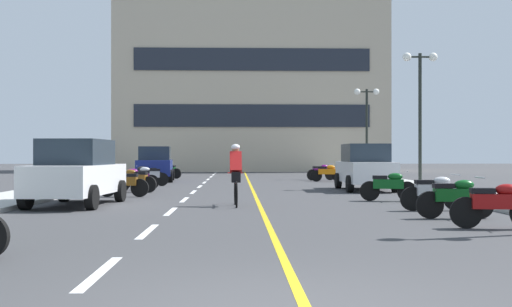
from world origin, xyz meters
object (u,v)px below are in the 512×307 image
(street_lamp_far, at_px, (367,112))
(motorcycle_2, at_px, (455,197))
(parked_car_near, at_px, (77,172))
(motorcycle_10, at_px, (327,172))
(motorcycle_8, at_px, (149,176))
(parked_car_far, at_px, (155,164))
(cyclist_rider, at_px, (236,173))
(motorcycle_7, at_px, (137,178))
(street_lamp_mid, at_px, (420,89))
(motorcycle_9, at_px, (146,174))
(motorcycle_5, at_px, (123,183))
(motorcycle_3, at_px, (434,192))
(motorcycle_11, at_px, (321,172))
(motorcycle_4, at_px, (389,185))
(motorcycle_6, at_px, (135,180))
(parked_car_mid, at_px, (365,167))
(motorcycle_1, at_px, (497,204))
(motorcycle_12, at_px, (168,170))

(street_lamp_far, distance_m, motorcycle_2, 22.72)
(parked_car_near, height_order, motorcycle_2, parked_car_near)
(motorcycle_10, bearing_deg, motorcycle_8, -152.76)
(parked_car_far, relative_size, cyclist_rider, 2.44)
(parked_car_far, relative_size, motorcycle_7, 2.60)
(street_lamp_mid, xyz_separation_m, motorcycle_9, (-11.92, 4.04, -3.65))
(motorcycle_10, xyz_separation_m, cyclist_rider, (-4.72, -15.30, 0.41))
(parked_car_far, bearing_deg, motorcycle_5, -87.61)
(motorcycle_3, xyz_separation_m, motorcycle_8, (-8.83, 12.48, 0.00))
(parked_car_near, xyz_separation_m, motorcycle_11, (9.04, 16.62, -0.44))
(street_lamp_mid, xyz_separation_m, parked_car_near, (-12.03, -8.38, -3.21))
(parked_car_far, bearing_deg, motorcycle_7, -87.67)
(motorcycle_4, xyz_separation_m, motorcycle_7, (-8.52, 6.23, 0.00))
(motorcycle_6, height_order, motorcycle_7, same)
(motorcycle_4, distance_m, motorcycle_7, 10.55)
(street_lamp_mid, height_order, motorcycle_5, street_lamp_mid)
(motorcycle_11, bearing_deg, motorcycle_10, -87.42)
(parked_car_mid, relative_size, parked_car_far, 0.98)
(parked_car_near, height_order, motorcycle_6, parked_car_near)
(street_lamp_mid, bearing_deg, parked_car_near, -145.14)
(parked_car_far, relative_size, motorcycle_10, 2.53)
(motorcycle_3, height_order, motorcycle_4, same)
(street_lamp_far, xyz_separation_m, motorcycle_2, (-2.71, -22.30, -3.37))
(cyclist_rider, bearing_deg, motorcycle_9, 108.55)
(parked_car_near, xyz_separation_m, motorcycle_2, (9.20, -3.85, -0.44))
(motorcycle_3, bearing_deg, motorcycle_11, 90.95)
(street_lamp_mid, height_order, motorcycle_4, street_lamp_mid)
(motorcycle_3, distance_m, motorcycle_4, 3.24)
(street_lamp_far, relative_size, motorcycle_8, 3.01)
(cyclist_rider, bearing_deg, parked_car_far, 105.06)
(street_lamp_mid, bearing_deg, motorcycle_7, -175.69)
(motorcycle_5, height_order, motorcycle_9, same)
(motorcycle_7, bearing_deg, street_lamp_mid, 4.31)
(street_lamp_far, height_order, motorcycle_2, street_lamp_far)
(motorcycle_3, bearing_deg, street_lamp_mid, 75.40)
(motorcycle_5, bearing_deg, motorcycle_9, 93.43)
(motorcycle_9, bearing_deg, street_lamp_mid, -18.70)
(motorcycle_11, height_order, cyclist_rider, cyclist_rider)
(motorcycle_1, xyz_separation_m, motorcycle_7, (-8.85, 13.26, 0.00))
(parked_car_near, distance_m, motorcycle_7, 7.54)
(motorcycle_5, height_order, motorcycle_12, same)
(motorcycle_6, bearing_deg, motorcycle_11, 51.66)
(motorcycle_1, bearing_deg, motorcycle_7, 123.72)
(motorcycle_11, xyz_separation_m, cyclist_rider, (-4.65, -16.95, 0.41))
(motorcycle_9, relative_size, motorcycle_10, 0.99)
(cyclist_rider, bearing_deg, street_lamp_mid, 48.73)
(motorcycle_5, bearing_deg, parked_car_far, 92.39)
(street_lamp_mid, xyz_separation_m, motorcycle_2, (-2.84, -12.24, -3.65))
(street_lamp_mid, bearing_deg, motorcycle_4, -113.23)
(motorcycle_7, distance_m, motorcycle_12, 11.92)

